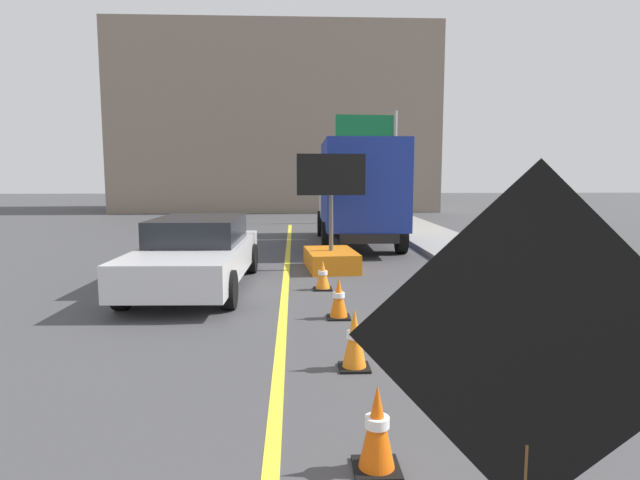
% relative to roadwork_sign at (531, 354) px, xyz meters
% --- Properties ---
extents(lane_center_stripe, '(0.14, 36.00, 0.01)m').
position_rel_roadwork_sign_xyz_m(lane_center_stripe, '(-1.24, 3.19, -1.47)').
color(lane_center_stripe, yellow).
rests_on(lane_center_stripe, ground).
extents(roadwork_sign, '(1.59, 0.42, 2.33)m').
position_rel_roadwork_sign_xyz_m(roadwork_sign, '(0.00, 0.00, 0.00)').
color(roadwork_sign, '#593819').
rests_on(roadwork_sign, ground).
extents(arrow_board_trailer, '(1.60, 1.89, 2.70)m').
position_rel_roadwork_sign_xyz_m(arrow_board_trailer, '(-0.20, 10.26, -0.99)').
color(arrow_board_trailer, orange).
rests_on(arrow_board_trailer, ground).
extents(box_truck, '(2.47, 6.72, 3.18)m').
position_rel_roadwork_sign_xyz_m(box_truck, '(0.93, 14.57, 0.27)').
color(box_truck, black).
rests_on(box_truck, ground).
extents(pickup_car, '(2.14, 5.07, 1.38)m').
position_rel_roadwork_sign_xyz_m(pickup_car, '(-2.98, 8.35, -0.77)').
color(pickup_car, silver).
rests_on(pickup_car, ground).
extents(highway_guide_sign, '(2.78, 0.38, 5.00)m').
position_rel_roadwork_sign_xyz_m(highway_guide_sign, '(2.69, 21.99, 1.95)').
color(highway_guide_sign, gray).
rests_on(highway_guide_sign, ground).
extents(far_building_block, '(18.68, 7.27, 10.59)m').
position_rel_roadwork_sign_xyz_m(far_building_block, '(-2.10, 31.62, 3.83)').
color(far_building_block, gray).
rests_on(far_building_block, ground).
extents(traffic_cone_near_sign, '(0.36, 0.36, 0.68)m').
position_rel_roadwork_sign_xyz_m(traffic_cone_near_sign, '(-0.43, 1.60, -1.14)').
color(traffic_cone_near_sign, black).
rests_on(traffic_cone_near_sign, ground).
extents(traffic_cone_mid_lane, '(0.36, 0.36, 0.72)m').
position_rel_roadwork_sign_xyz_m(traffic_cone_mid_lane, '(-0.36, 3.76, -1.12)').
color(traffic_cone_mid_lane, black).
rests_on(traffic_cone_mid_lane, ground).
extents(traffic_cone_far_lane, '(0.36, 0.36, 0.65)m').
position_rel_roadwork_sign_xyz_m(traffic_cone_far_lane, '(-0.37, 5.96, -1.15)').
color(traffic_cone_far_lane, black).
rests_on(traffic_cone_far_lane, ground).
extents(traffic_cone_curbside, '(0.36, 0.36, 0.59)m').
position_rel_roadwork_sign_xyz_m(traffic_cone_curbside, '(-0.51, 8.05, -1.18)').
color(traffic_cone_curbside, black).
rests_on(traffic_cone_curbside, ground).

